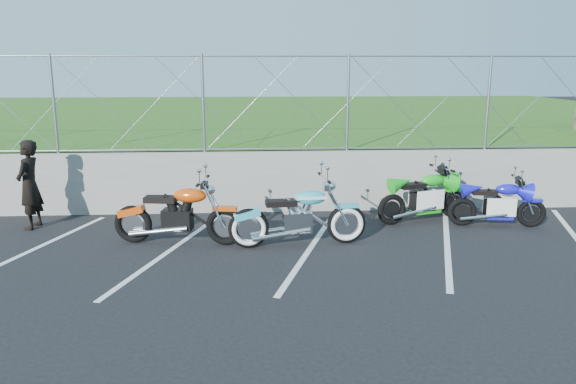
{
  "coord_description": "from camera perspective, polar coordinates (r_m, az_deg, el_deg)",
  "views": [
    {
      "loc": [
        -0.98,
        -8.22,
        3.1
      ],
      "look_at": [
        -0.39,
        1.3,
        0.91
      ],
      "focal_mm": 35.0,
      "sensor_mm": 36.0,
      "label": 1
    }
  ],
  "objects": [
    {
      "name": "parking_lines",
      "position": [
        9.97,
        9.3,
        -5.36
      ],
      "size": [
        18.29,
        4.31,
        0.01
      ],
      "color": "silver",
      "rests_on": "ground"
    },
    {
      "name": "cruiser_turquoise",
      "position": [
        9.71,
        1.22,
        -2.72
      ],
      "size": [
        2.43,
        0.77,
        1.21
      ],
      "rotation": [
        0.0,
        0.0,
        0.1
      ],
      "color": "black",
      "rests_on": "ground"
    },
    {
      "name": "sportbike_blue",
      "position": [
        11.6,
        20.6,
        -1.3
      ],
      "size": [
        1.86,
        0.66,
        0.97
      ],
      "rotation": [
        0.0,
        0.0,
        -0.14
      ],
      "color": "black",
      "rests_on": "ground"
    },
    {
      "name": "chain_link_fence",
      "position": [
        11.79,
        1.24,
        9.02
      ],
      "size": [
        28.0,
        0.03,
        2.0
      ],
      "color": "gray",
      "rests_on": "retaining_wall"
    },
    {
      "name": "naked_orange",
      "position": [
        9.97,
        -10.88,
        -2.47
      ],
      "size": [
        2.32,
        0.78,
        1.16
      ],
      "rotation": [
        0.0,
        0.0,
        -0.14
      ],
      "color": "black",
      "rests_on": "ground"
    },
    {
      "name": "sportbike_green",
      "position": [
        11.55,
        13.76,
        -0.65
      ],
      "size": [
        2.02,
        0.83,
        1.08
      ],
      "rotation": [
        0.0,
        0.0,
        0.3
      ],
      "color": "black",
      "rests_on": "ground"
    },
    {
      "name": "ground",
      "position": [
        8.84,
        3.07,
        -7.63
      ],
      "size": [
        90.0,
        90.0,
        0.0
      ],
      "primitive_type": "plane",
      "color": "black",
      "rests_on": "ground"
    },
    {
      "name": "person_standing",
      "position": [
        11.74,
        -24.8,
        0.67
      ],
      "size": [
        0.47,
        0.66,
        1.71
      ],
      "primitive_type": "imported",
      "rotation": [
        0.0,
        0.0,
        -1.67
      ],
      "color": "black",
      "rests_on": "ground"
    },
    {
      "name": "grass_field",
      "position": [
        21.88,
        -0.97,
        6.48
      ],
      "size": [
        30.0,
        20.0,
        1.3
      ],
      "primitive_type": "cube",
      "color": "#275015",
      "rests_on": "ground"
    },
    {
      "name": "retaining_wall",
      "position": [
        12.01,
        1.2,
        1.14
      ],
      "size": [
        30.0,
        0.22,
        1.3
      ],
      "primitive_type": "cube",
      "color": "slate",
      "rests_on": "ground"
    }
  ]
}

